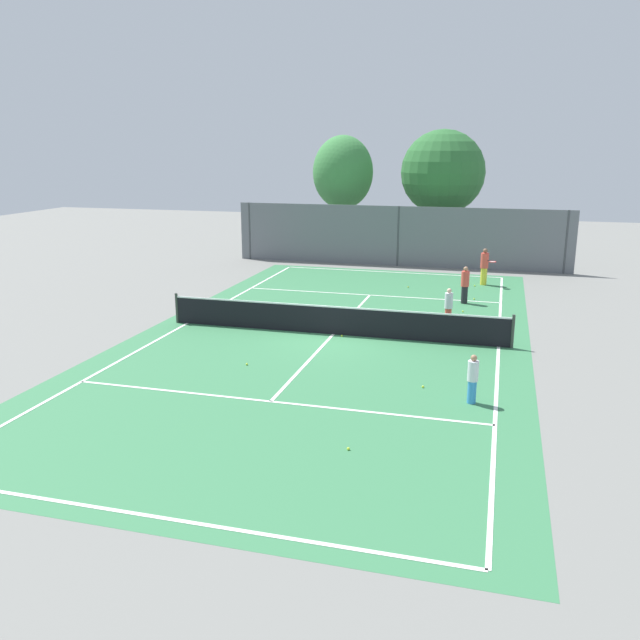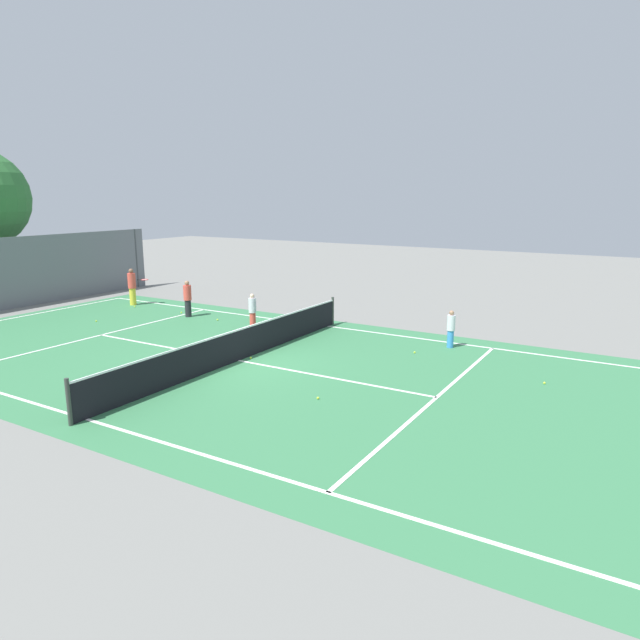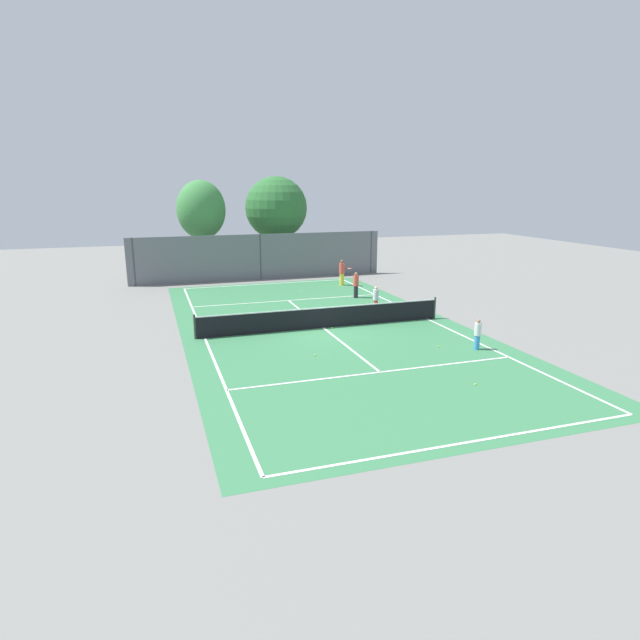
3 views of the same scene
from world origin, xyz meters
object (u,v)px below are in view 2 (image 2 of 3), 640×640
object	(u,v)px
player_3	(188,298)
tennis_ball_2	(415,352)
tennis_ball_3	(96,321)
tennis_ball_7	(251,358)
player_2	(252,311)
player_0	(132,286)
tennis_ball_5	(135,307)
tennis_ball_0	(217,320)
player_1	(451,329)
tennis_ball_1	(318,398)
tennis_ball_4	(544,383)
tennis_ball_6	(181,312)

from	to	relation	value
player_3	tennis_ball_2	world-z (taller)	player_3
tennis_ball_3	tennis_ball_7	size ratio (longest dim) A/B	1.00
player_2	player_3	world-z (taller)	player_3
tennis_ball_2	tennis_ball_7	bearing A→B (deg)	127.89
player_0	player_3	world-z (taller)	player_0
player_0	tennis_ball_3	bearing A→B (deg)	-154.60
tennis_ball_2	tennis_ball_5	xyz separation A→B (m)	(0.71, 13.90, 0.00)
tennis_ball_2	tennis_ball_0	bearing A→B (deg)	86.75
player_3	tennis_ball_0	bearing A→B (deg)	-87.98
player_1	tennis_ball_1	size ratio (longest dim) A/B	19.29
tennis_ball_4	tennis_ball_0	bearing A→B (deg)	83.06
tennis_ball_2	tennis_ball_5	bearing A→B (deg)	87.07
player_1	tennis_ball_4	world-z (taller)	player_1
tennis_ball_5	tennis_ball_2	bearing A→B (deg)	-92.93
tennis_ball_6	player_1	bearing A→B (deg)	-87.68
tennis_ball_0	tennis_ball_5	size ratio (longest dim) A/B	1.00
player_0	tennis_ball_5	xyz separation A→B (m)	(-0.37, -0.49, -0.85)
tennis_ball_3	player_3	bearing A→B (deg)	-43.31
tennis_ball_0	tennis_ball_2	distance (m)	8.79
player_2	tennis_ball_1	distance (m)	8.16
tennis_ball_3	tennis_ball_7	world-z (taller)	same
player_0	player_1	size ratio (longest dim) A/B	1.34
player_3	tennis_ball_1	bearing A→B (deg)	-120.08
player_0	player_2	distance (m)	7.82
tennis_ball_2	tennis_ball_7	distance (m)	5.28
tennis_ball_1	tennis_ball_5	bearing A→B (deg)	66.03
player_0	tennis_ball_4	distance (m)	18.71
player_3	player_1	bearing A→B (deg)	-85.57
player_2	tennis_ball_2	bearing A→B (deg)	-90.78
tennis_ball_1	tennis_ball_7	xyz separation A→B (m)	(2.00, 3.67, 0.00)
tennis_ball_6	player_2	bearing A→B (deg)	-99.32
tennis_ball_2	tennis_ball_3	bearing A→B (deg)	99.80
player_1	tennis_ball_2	xyz separation A→B (m)	(-1.30, 0.75, -0.62)
tennis_ball_4	tennis_ball_2	bearing A→B (deg)	75.51
player_2	tennis_ball_7	size ratio (longest dim) A/B	20.69
player_2	tennis_ball_0	distance (m)	2.27
tennis_ball_2	tennis_ball_6	xyz separation A→B (m)	(0.82, 11.09, 0.00)
player_0	player_3	distance (m)	4.12
player_2	tennis_ball_5	xyz separation A→B (m)	(0.62, 7.26, -0.67)
player_0	tennis_ball_7	world-z (taller)	player_0
tennis_ball_2	tennis_ball_6	world-z (taller)	same
player_1	tennis_ball_6	size ratio (longest dim) A/B	19.29
player_1	tennis_ball_4	xyz separation A→B (m)	(-2.38, -3.43, -0.62)
player_2	tennis_ball_7	distance (m)	4.20
player_0	tennis_ball_3	xyz separation A→B (m)	(-3.30, -1.57, -0.85)
player_3	tennis_ball_0	xyz separation A→B (m)	(0.05, -1.55, -0.75)
tennis_ball_3	tennis_ball_6	world-z (taller)	same
player_0	tennis_ball_0	xyz separation A→B (m)	(-0.58, -5.62, -0.85)
tennis_ball_5	player_3	bearing A→B (deg)	-94.27
tennis_ball_0	tennis_ball_6	bearing A→B (deg)	82.09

